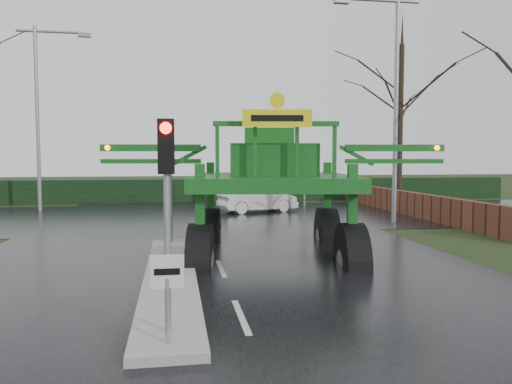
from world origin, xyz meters
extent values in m
plane|color=black|center=(0.00, 0.00, 0.00)|extent=(140.00, 140.00, 0.00)
cube|color=black|center=(0.00, 10.00, 0.00)|extent=(14.00, 80.00, 0.02)
cube|color=black|center=(0.00, 16.00, 0.01)|extent=(80.00, 12.00, 0.02)
cube|color=gray|center=(-1.30, 3.00, 0.09)|extent=(1.20, 10.00, 0.16)
cube|color=black|center=(0.00, 24.00, 0.75)|extent=(44.00, 0.90, 1.50)
cube|color=#592D1E|center=(10.50, 16.00, 0.60)|extent=(0.40, 20.00, 1.20)
cylinder|color=gray|center=(-1.30, -1.50, 0.65)|extent=(0.07, 0.07, 1.00)
cube|color=silver|center=(-1.30, -1.50, 1.25)|extent=(0.50, 0.04, 0.50)
cube|color=black|center=(-1.30, -1.52, 1.25)|extent=(0.38, 0.01, 0.10)
cylinder|color=gray|center=(-1.30, -1.00, 1.75)|extent=(0.10, 0.10, 3.50)
cube|color=black|center=(-1.30, -1.00, 3.10)|extent=(0.26, 0.22, 0.85)
sphere|color=#FF0C07|center=(-1.30, -1.13, 3.38)|extent=(0.18, 0.18, 0.18)
cylinder|color=gray|center=(-1.30, 7.50, 1.75)|extent=(0.10, 0.10, 3.50)
cube|color=black|center=(-1.30, 7.50, 3.10)|extent=(0.26, 0.22, 0.85)
sphere|color=#FF0C07|center=(-1.30, 7.37, 3.38)|extent=(0.18, 0.18, 0.18)
cylinder|color=gray|center=(6.50, 20.00, 1.75)|extent=(0.10, 0.10, 3.50)
cube|color=black|center=(6.50, 20.00, 3.10)|extent=(0.26, 0.22, 0.85)
sphere|color=#FF0C07|center=(6.50, 20.13, 3.38)|extent=(0.18, 0.18, 0.18)
cylinder|color=gray|center=(8.50, 12.00, 5.00)|extent=(0.20, 0.20, 10.00)
cylinder|color=gray|center=(7.70, 12.00, 9.70)|extent=(3.52, 0.14, 0.14)
cube|color=gray|center=(5.94, 12.00, 9.58)|extent=(0.65, 0.30, 0.20)
cylinder|color=gray|center=(-8.50, 20.00, 5.00)|extent=(0.20, 0.20, 10.00)
cylinder|color=gray|center=(-7.70, 20.00, 9.70)|extent=(3.52, 0.14, 0.14)
cube|color=gray|center=(-5.94, 20.00, 9.58)|extent=(0.65, 0.30, 0.20)
cylinder|color=black|center=(13.00, 21.00, 5.00)|extent=(0.32, 0.32, 10.00)
cone|color=black|center=(13.00, 21.00, 10.80)|extent=(0.24, 0.24, 2.50)
cylinder|color=black|center=(-2.26, 6.94, 1.15)|extent=(0.95, 2.36, 2.30)
cylinder|color=#595B56|center=(-2.26, 6.94, 1.15)|extent=(0.78, 0.89, 0.80)
cube|color=#15500E|center=(-2.26, 6.94, 2.58)|extent=(0.29, 0.29, 2.64)
cylinder|color=black|center=(1.84, 6.36, 1.15)|extent=(0.95, 2.36, 2.30)
cylinder|color=#595B56|center=(1.84, 6.36, 1.15)|extent=(0.78, 0.89, 0.80)
cube|color=#15500E|center=(1.84, 6.36, 2.58)|extent=(0.29, 0.29, 2.64)
cylinder|color=black|center=(-2.84, 2.84, 1.15)|extent=(0.95, 2.36, 2.30)
cylinder|color=#595B56|center=(-2.84, 2.84, 1.15)|extent=(0.78, 0.89, 0.80)
cube|color=#15500E|center=(-2.84, 2.84, 2.58)|extent=(0.29, 0.29, 2.64)
cylinder|color=black|center=(1.26, 2.27, 1.15)|extent=(0.95, 2.36, 2.30)
cylinder|color=#595B56|center=(1.26, 2.27, 1.15)|extent=(0.78, 0.89, 0.80)
cube|color=#15500E|center=(1.26, 2.27, 2.58)|extent=(0.29, 0.29, 2.64)
cube|color=#15500E|center=(-0.50, 4.60, 3.33)|extent=(5.55, 6.13, 0.40)
cube|color=#15500E|center=(-0.47, 4.83, 3.96)|extent=(2.98, 3.76, 1.03)
cube|color=#145618|center=(-0.15, 7.10, 4.36)|extent=(1.90, 1.61, 1.49)
cube|color=#15500E|center=(-0.76, 2.78, 5.00)|extent=(3.43, 0.62, 0.14)
cube|color=#15500E|center=(-4.20, 4.66, 4.36)|extent=(2.99, 0.62, 0.21)
sphere|color=orange|center=(-5.47, 4.72, 4.36)|extent=(0.16, 0.16, 0.16)
cube|color=#15500E|center=(3.07, 3.63, 4.36)|extent=(2.99, 0.62, 0.21)
sphere|color=orange|center=(4.31, 3.34, 4.36)|extent=(0.16, 0.16, 0.16)
cube|color=yellow|center=(-0.82, 2.33, 5.11)|extent=(1.83, 0.33, 0.46)
cube|color=black|center=(-0.82, 2.33, 5.11)|extent=(1.37, 0.20, 0.16)
cylinder|color=yellow|center=(-0.82, 2.33, 5.57)|extent=(0.42, 0.10, 0.41)
imported|color=silver|center=(3.19, 17.18, 0.00)|extent=(4.44, 2.65, 1.38)
camera|label=1|loc=(-1.18, -8.88, 2.94)|focal=35.00mm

